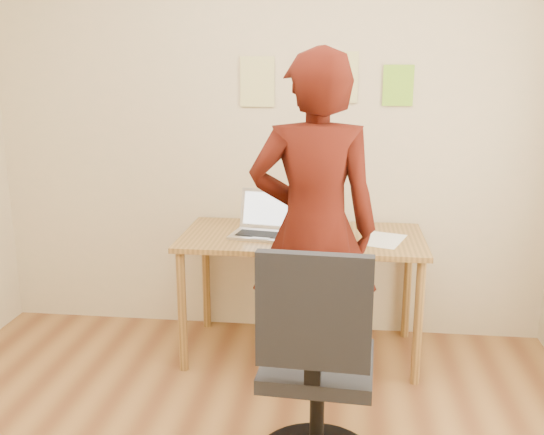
# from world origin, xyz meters

# --- Properties ---
(room) EXTENTS (3.58, 3.58, 2.78)m
(room) POSITION_xyz_m (0.00, 0.00, 1.35)
(room) COLOR brown
(room) RESTS_ON ground
(desk) EXTENTS (1.40, 0.70, 0.74)m
(desk) POSITION_xyz_m (0.25, 1.38, 0.65)
(desk) COLOR olive
(desk) RESTS_ON ground
(laptop) EXTENTS (0.38, 0.35, 0.24)m
(laptop) POSITION_xyz_m (0.03, 1.38, 0.79)
(laptop) COLOR silver
(laptop) RESTS_ON desk
(paper_sheet) EXTENTS (0.31, 0.37, 0.00)m
(paper_sheet) POSITION_xyz_m (0.71, 1.34, 0.74)
(paper_sheet) COLOR white
(paper_sheet) RESTS_ON desk
(phone) EXTENTS (0.06, 0.11, 0.01)m
(phone) POSITION_xyz_m (0.50, 1.17, 0.74)
(phone) COLOR black
(phone) RESTS_ON desk
(wall_note_left) EXTENTS (0.21, 0.00, 0.30)m
(wall_note_left) POSITION_xyz_m (-0.06, 1.74, 1.60)
(wall_note_left) COLOR #D9D482
(wall_note_left) RESTS_ON room
(wall_note_mid) EXTENTS (0.21, 0.00, 0.30)m
(wall_note_mid) POSITION_xyz_m (0.45, 1.74, 1.63)
(wall_note_mid) COLOR #D9D482
(wall_note_mid) RESTS_ON room
(wall_note_right) EXTENTS (0.18, 0.00, 0.24)m
(wall_note_right) POSITION_xyz_m (0.79, 1.74, 1.58)
(wall_note_right) COLOR #87CD2E
(wall_note_right) RESTS_ON room
(office_chair) EXTENTS (0.54, 0.54, 1.04)m
(office_chair) POSITION_xyz_m (0.40, 0.25, 0.44)
(office_chair) COLOR black
(office_chair) RESTS_ON ground
(person) EXTENTS (0.69, 0.48, 1.79)m
(person) POSITION_xyz_m (0.34, 0.93, 0.89)
(person) COLOR #3E0F08
(person) RESTS_ON ground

